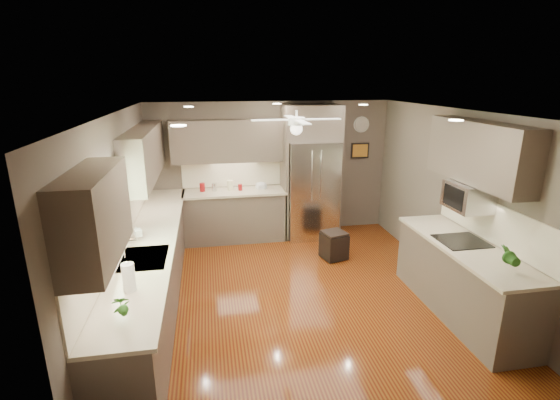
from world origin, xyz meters
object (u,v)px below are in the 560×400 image
object	(u,v)px
canister_a	(202,187)
refrigerator	(311,175)
potted_plant_right	(510,256)
stool	(334,245)
potted_plant_left	(120,306)
bowl	(261,188)
canister_d	(240,187)
microwave	(468,196)
canister_c	(230,185)
paper_towel	(129,277)
canister_b	(214,187)
soap_bottle	(138,232)

from	to	relation	value
canister_a	refrigerator	size ratio (longest dim) A/B	0.06
potted_plant_right	stool	bearing A→B (deg)	113.24
potted_plant_left	stool	bearing A→B (deg)	45.28
bowl	canister_d	bearing A→B (deg)	-179.05
potted_plant_right	microwave	bearing A→B (deg)	83.66
canister_a	canister_c	xyz separation A→B (m)	(0.50, 0.01, 0.01)
bowl	canister_c	bearing A→B (deg)	175.52
potted_plant_right	bowl	xyz separation A→B (m)	(-2.15, 3.71, -0.14)
paper_towel	stool	bearing A→B (deg)	39.43
canister_b	microwave	size ratio (longest dim) A/B	0.26
canister_b	potted_plant_right	bearing A→B (deg)	-51.38
canister_a	canister_d	world-z (taller)	canister_a
canister_a	canister_b	bearing A→B (deg)	1.64
canister_b	stool	distance (m)	2.38
canister_a	microwave	world-z (taller)	microwave
canister_a	canister_c	world-z (taller)	canister_c
canister_b	potted_plant_left	bearing A→B (deg)	-102.28
canister_b	potted_plant_right	xyz separation A→B (m)	(2.99, -3.75, 0.09)
canister_b	soap_bottle	bearing A→B (deg)	-115.13
potted_plant_left	microwave	world-z (taller)	microwave
canister_c	potted_plant_left	xyz separation A→B (m)	(-1.16, -4.00, 0.05)
canister_c	canister_d	size ratio (longest dim) A/B	1.61
canister_b	bowl	distance (m)	0.85
soap_bottle	bowl	world-z (taller)	soap_bottle
potted_plant_left	potted_plant_right	distance (m)	3.87
canister_a	potted_plant_left	bearing A→B (deg)	-99.35
potted_plant_right	microwave	distance (m)	1.03
paper_towel	potted_plant_right	bearing A→B (deg)	-3.81
canister_c	bowl	world-z (taller)	canister_c
potted_plant_right	bowl	distance (m)	4.29
canister_d	potted_plant_right	world-z (taller)	potted_plant_right
soap_bottle	paper_towel	world-z (taller)	paper_towel
canister_d	refrigerator	xyz separation A→B (m)	(1.31, -0.04, 0.19)
soap_bottle	paper_towel	xyz separation A→B (m)	(0.12, -1.36, 0.05)
soap_bottle	potted_plant_right	xyz separation A→B (m)	(4.00, -1.62, 0.07)
canister_a	stool	size ratio (longest dim) A/B	0.33
canister_c	potted_plant_right	xyz separation A→B (m)	(2.71, -3.75, 0.07)
refrigerator	microwave	size ratio (longest dim) A/B	4.45
potted_plant_right	refrigerator	size ratio (longest dim) A/B	0.13
soap_bottle	refrigerator	world-z (taller)	refrigerator
refrigerator	paper_towel	distance (m)	4.32
bowl	paper_towel	size ratio (longest dim) A/B	0.71
potted_plant_right	stool	world-z (taller)	potted_plant_right
canister_b	bowl	bearing A→B (deg)	-2.71
canister_c	microwave	bearing A→B (deg)	-44.82
canister_c	bowl	xyz separation A→B (m)	(0.56, -0.04, -0.06)
soap_bottle	paper_towel	bearing A→B (deg)	-85.08
canister_a	paper_towel	distance (m)	3.55
refrigerator	microwave	distance (m)	3.03
refrigerator	canister_d	bearing A→B (deg)	178.30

